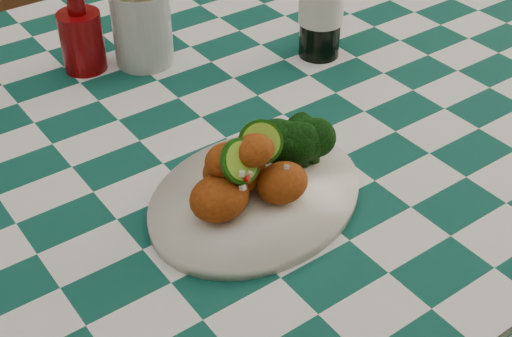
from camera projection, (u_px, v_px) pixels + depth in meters
dining_table at (162, 325)px, 1.24m from camera, size 1.66×1.06×0.79m
plate at (256, 198)px, 0.89m from camera, size 0.33×0.28×0.02m
fried_chicken_pile at (250, 166)px, 0.85m from camera, size 0.14×0.10×0.09m
broccoli_side at (298, 145)px, 0.90m from camera, size 0.09×0.09×0.07m
ketchup_bottle at (80, 28)px, 1.12m from camera, size 0.08×0.08×0.14m
mason_jar at (142, 24)px, 1.14m from camera, size 0.11×0.11×0.14m
wooden_chair_right at (91, 96)px, 1.79m from camera, size 0.39×0.41×0.83m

